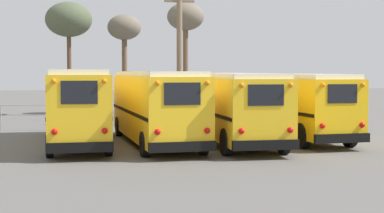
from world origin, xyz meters
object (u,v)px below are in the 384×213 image
(bare_tree_1, at_px, (186,20))
(utility_pole, at_px, (179,53))
(bare_tree_2, at_px, (69,21))
(school_bus_0, at_px, (78,104))
(bare_tree_0, at_px, (124,31))
(school_bus_3, at_px, (294,104))
(school_bus_2, at_px, (233,105))
(school_bus_1, at_px, (156,105))

(bare_tree_1, bearing_deg, utility_pole, -105.10)
(utility_pole, distance_m, bare_tree_2, 11.59)
(school_bus_0, height_order, bare_tree_1, bare_tree_1)
(utility_pole, height_order, bare_tree_0, utility_pole)
(school_bus_3, xyz_separation_m, bare_tree_1, (-2.60, 13.52, 5.02))
(school_bus_2, relative_size, bare_tree_1, 1.23)
(bare_tree_0, xyz_separation_m, bare_tree_1, (3.71, -5.29, 0.40))
(utility_pole, relative_size, bare_tree_2, 1.02)
(school_bus_1, bearing_deg, bare_tree_0, 88.96)
(bare_tree_1, bearing_deg, school_bus_0, -118.77)
(bare_tree_0, bearing_deg, bare_tree_2, -167.02)
(school_bus_2, xyz_separation_m, bare_tree_1, (0.73, 14.75, 5.00))
(school_bus_2, xyz_separation_m, bare_tree_0, (-2.98, 20.04, 4.60))
(school_bus_2, bearing_deg, bare_tree_0, 98.47)
(bare_tree_1, bearing_deg, bare_tree_2, 151.05)
(school_bus_0, distance_m, school_bus_3, 10.01)
(bare_tree_1, bearing_deg, school_bus_3, -79.10)
(school_bus_0, relative_size, utility_pole, 1.25)
(school_bus_3, bearing_deg, bare_tree_2, 120.32)
(school_bus_1, bearing_deg, bare_tree_1, 73.94)
(school_bus_0, xyz_separation_m, bare_tree_0, (3.69, 18.77, 4.53))
(school_bus_0, bearing_deg, school_bus_1, -10.98)
(school_bus_3, height_order, utility_pole, utility_pole)
(utility_pole, height_order, bare_tree_2, utility_pole)
(bare_tree_2, bearing_deg, school_bus_3, -59.68)
(school_bus_3, bearing_deg, bare_tree_0, 108.57)
(school_bus_3, xyz_separation_m, utility_pole, (-3.92, 8.63, 2.62))
(school_bus_1, distance_m, bare_tree_0, 19.95)
(school_bus_0, height_order, bare_tree_2, bare_tree_2)
(bare_tree_1, relative_size, bare_tree_2, 0.96)
(bare_tree_0, bearing_deg, school_bus_1, -91.04)
(bare_tree_2, bearing_deg, utility_pole, -54.75)
(utility_pole, xyz_separation_m, bare_tree_1, (1.32, 4.89, 2.39))
(school_bus_0, bearing_deg, utility_pole, 54.70)
(utility_pole, relative_size, bare_tree_0, 1.12)
(school_bus_3, xyz_separation_m, bare_tree_0, (-6.32, 18.81, 4.62))
(school_bus_3, bearing_deg, bare_tree_1, 100.90)
(school_bus_1, height_order, bare_tree_2, bare_tree_2)
(school_bus_3, bearing_deg, school_bus_2, -159.76)
(school_bus_3, bearing_deg, school_bus_1, -174.80)
(utility_pole, bearing_deg, bare_tree_1, 74.90)
(school_bus_3, xyz_separation_m, bare_tree_2, (-10.44, 17.86, 5.22))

